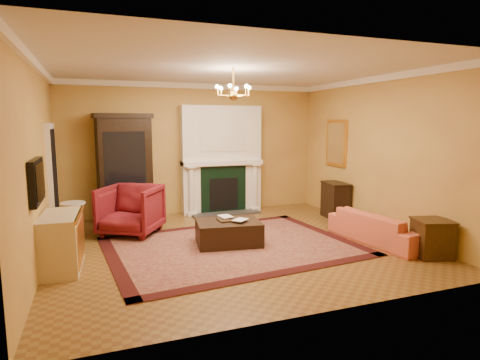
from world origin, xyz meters
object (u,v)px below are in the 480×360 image
leather_ottoman (228,232)px  china_cabinet (125,170)px  wingback_armchair (131,208)px  coral_sofa (379,222)px  commode (61,242)px  console_table (335,201)px  end_table (432,239)px  pedestal_table (74,220)px

leather_ottoman → china_cabinet: bearing=129.6°
wingback_armchair → coral_sofa: bearing=4.3°
commode → console_table: 5.67m
commode → leather_ottoman: commode is taller
china_cabinet → commode: china_cabinet is taller
china_cabinet → end_table: china_cabinet is taller
end_table → pedestal_table: bearing=153.2°
wingback_armchair → coral_sofa: (4.08, -2.05, -0.15)m
china_cabinet → console_table: 4.67m
pedestal_table → console_table: (5.39, 0.10, -0.05)m
end_table → console_table: bearing=88.8°
coral_sofa → console_table: size_ratio=2.44×
console_table → wingback_armchair: bearing=-175.0°
end_table → console_table: console_table is taller
commode → coral_sofa: bearing=-2.2°
commode → leather_ottoman: 2.66m
china_cabinet → pedestal_table: china_cabinet is taller
commode → china_cabinet: bearing=71.3°
pedestal_table → console_table: bearing=1.1°
china_cabinet → console_table: bearing=-24.7°
china_cabinet → end_table: size_ratio=3.83×
pedestal_table → leather_ottoman: 2.71m
wingback_armchair → leather_ottoman: bearing=-8.5°
wingback_armchair → console_table: wingback_armchair is taller
wingback_armchair → commode: 1.90m
commode → leather_ottoman: size_ratio=1.00×
end_table → leather_ottoman: end_table is taller
pedestal_table → end_table: 5.97m
china_cabinet → end_table: bearing=-51.1°
wingback_armchair → leather_ottoman: wingback_armchair is taller
commode → coral_sofa: 5.21m
console_table → end_table: bearing=-83.8°
wingback_armchair → leather_ottoman: size_ratio=0.96×
commode → console_table: bearing=17.2°
commode → coral_sofa: commode is taller
china_cabinet → wingback_armchair: (-0.00, -1.22, -0.58)m
end_table → leather_ottoman: 3.29m
wingback_armchair → coral_sofa: wingback_armchair is taller
leather_ottoman → coral_sofa: bearing=-9.2°
coral_sofa → leather_ottoman: (-2.55, 0.79, -0.15)m
pedestal_table → wingback_armchair: bearing=16.0°
wingback_armchair → coral_sofa: 4.56m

